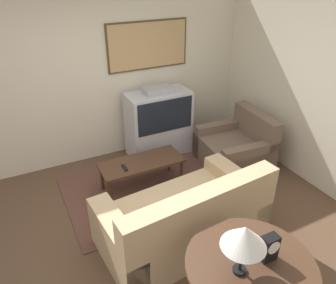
{
  "coord_description": "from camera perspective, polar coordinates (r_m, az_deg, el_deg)",
  "views": [
    {
      "loc": [
        -1.07,
        -2.65,
        2.9
      ],
      "look_at": [
        0.67,
        0.8,
        0.75
      ],
      "focal_mm": 35.0,
      "sensor_mm": 36.0,
      "label": 1
    }
  ],
  "objects": [
    {
      "name": "ground_plane",
      "position": [
        4.07,
        -3.55,
        -16.41
      ],
      "size": [
        12.0,
        12.0,
        0.0
      ],
      "primitive_type": "plane",
      "color": "brown"
    },
    {
      "name": "wall_back",
      "position": [
        5.13,
        -13.63,
        10.84
      ],
      "size": [
        12.0,
        0.1,
        2.7
      ],
      "color": "beige",
      "rests_on": "ground_plane"
    },
    {
      "name": "wall_right",
      "position": [
        4.8,
        26.21,
        7.28
      ],
      "size": [
        0.06,
        12.0,
        2.7
      ],
      "color": "beige",
      "rests_on": "ground_plane"
    },
    {
      "name": "area_rug",
      "position": [
        4.83,
        -2.63,
        -7.65
      ],
      "size": [
        2.46,
        1.63,
        0.01
      ],
      "color": "brown",
      "rests_on": "ground_plane"
    },
    {
      "name": "tv",
      "position": [
        5.38,
        -1.66,
        3.3
      ],
      "size": [
        1.02,
        0.52,
        1.18
      ],
      "color": "#B7B7BC",
      "rests_on": "ground_plane"
    },
    {
      "name": "couch",
      "position": [
        3.83,
        2.89,
        -13.26
      ],
      "size": [
        1.93,
        1.15,
        0.93
      ],
      "rotation": [
        0.0,
        0.0,
        3.23
      ],
      "color": "tan",
      "rests_on": "ground_plane"
    },
    {
      "name": "armchair",
      "position": [
        5.28,
        11.8,
        -1.19
      ],
      "size": [
        0.99,
        1.06,
        0.86
      ],
      "rotation": [
        0.0,
        0.0,
        -1.65
      ],
      "color": "brown",
      "rests_on": "ground_plane"
    },
    {
      "name": "coffee_table",
      "position": [
        4.62,
        -4.64,
        -3.87
      ],
      "size": [
        1.17,
        0.49,
        0.43
      ],
      "color": "#472D1E",
      "rests_on": "ground_plane"
    },
    {
      "name": "console_table",
      "position": [
        2.93,
        14.14,
        -20.78
      ],
      "size": [
        1.07,
        1.07,
        0.77
      ],
      "color": "#472D1E",
      "rests_on": "ground_plane"
    },
    {
      "name": "table_lamp",
      "position": [
        2.55,
        13.16,
        -15.83
      ],
      "size": [
        0.35,
        0.35,
        0.46
      ],
      "color": "black",
      "rests_on": "console_table"
    },
    {
      "name": "mantel_clock",
      "position": [
        2.87,
        17.21,
        -17.18
      ],
      "size": [
        0.14,
        0.1,
        0.24
      ],
      "color": "black",
      "rests_on": "console_table"
    },
    {
      "name": "remote",
      "position": [
        4.47,
        -7.55,
        -4.46
      ],
      "size": [
        0.05,
        0.16,
        0.02
      ],
      "color": "black",
      "rests_on": "coffee_table"
    }
  ]
}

